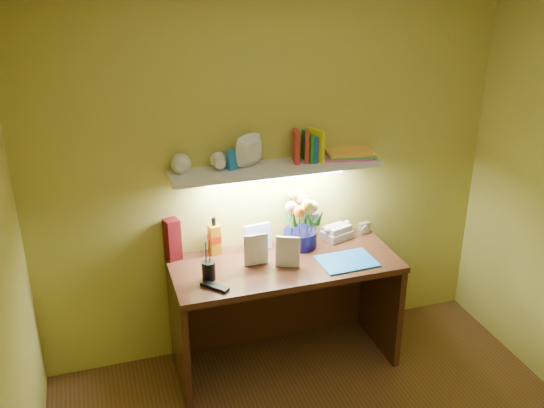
# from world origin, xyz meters

# --- Properties ---
(desk) EXTENTS (1.40, 0.60, 0.75)m
(desk) POSITION_xyz_m (0.00, 1.20, 0.38)
(desk) COLOR #341B0E
(desk) RESTS_ON ground
(flower_bouquet) EXTENTS (0.25, 0.25, 0.38)m
(flower_bouquet) POSITION_xyz_m (0.16, 1.37, 0.94)
(flower_bouquet) COLOR #0D093D
(flower_bouquet) RESTS_ON desk
(telephone) EXTENTS (0.21, 0.18, 0.11)m
(telephone) POSITION_xyz_m (0.43, 1.40, 0.80)
(telephone) COLOR beige
(telephone) RESTS_ON desk
(desk_clock) EXTENTS (0.08, 0.05, 0.08)m
(desk_clock) POSITION_xyz_m (0.63, 1.42, 0.79)
(desk_clock) COLOR silver
(desk_clock) RESTS_ON desk
(whisky_bottle) EXTENTS (0.08, 0.08, 0.25)m
(whisky_bottle) POSITION_xyz_m (-0.39, 1.44, 0.87)
(whisky_bottle) COLOR #A3680B
(whisky_bottle) RESTS_ON desk
(whisky_box) EXTENTS (0.11, 0.11, 0.26)m
(whisky_box) POSITION_xyz_m (-0.65, 1.45, 0.88)
(whisky_box) COLOR #540A0D
(whisky_box) RESTS_ON desk
(pen_cup) EXTENTS (0.09, 0.09, 0.19)m
(pen_cup) POSITION_xyz_m (-0.49, 1.13, 0.85)
(pen_cup) COLOR black
(pen_cup) RESTS_ON desk
(art_card) EXTENTS (0.18, 0.05, 0.17)m
(art_card) POSITION_xyz_m (-0.12, 1.40, 0.84)
(art_card) COLOR white
(art_card) RESTS_ON desk
(tv_remote) EXTENTS (0.15, 0.16, 0.02)m
(tv_remote) POSITION_xyz_m (-0.48, 1.03, 0.76)
(tv_remote) COLOR black
(tv_remote) RESTS_ON desk
(blue_folder) EXTENTS (0.35, 0.26, 0.01)m
(blue_folder) POSITION_xyz_m (0.36, 1.08, 0.75)
(blue_folder) COLOR blue
(blue_folder) RESTS_ON desk
(desk_book_a) EXTENTS (0.15, 0.03, 0.20)m
(desk_book_a) POSITION_xyz_m (-0.26, 1.22, 0.85)
(desk_book_a) COLOR white
(desk_book_a) RESTS_ON desk
(desk_book_b) EXTENTS (0.14, 0.08, 0.20)m
(desk_book_b) POSITION_xyz_m (-0.07, 1.17, 0.85)
(desk_book_b) COLOR silver
(desk_book_b) RESTS_ON desk
(wall_shelf) EXTENTS (1.31, 0.34, 0.23)m
(wall_shelf) POSITION_xyz_m (0.01, 1.38, 1.33)
(wall_shelf) COLOR silver
(wall_shelf) RESTS_ON ground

